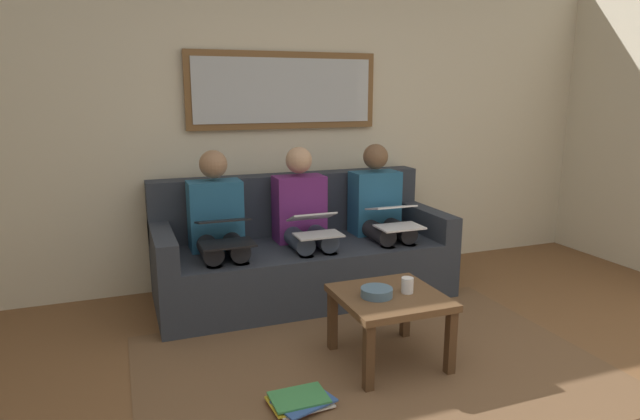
# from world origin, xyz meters

# --- Properties ---
(wall_rear) EXTENTS (6.00, 0.12, 2.60)m
(wall_rear) POSITION_xyz_m (0.00, -2.60, 1.30)
(wall_rear) COLOR beige
(wall_rear) RESTS_ON ground_plane
(area_rug) EXTENTS (2.60, 1.80, 0.01)m
(area_rug) POSITION_xyz_m (0.00, -0.85, 0.00)
(area_rug) COLOR brown
(area_rug) RESTS_ON ground_plane
(couch) EXTENTS (2.20, 0.90, 0.90)m
(couch) POSITION_xyz_m (0.00, -2.12, 0.31)
(couch) COLOR #2D333D
(couch) RESTS_ON ground_plane
(framed_mirror) EXTENTS (1.55, 0.05, 0.60)m
(framed_mirror) POSITION_xyz_m (0.00, -2.51, 1.55)
(framed_mirror) COLOR brown
(coffee_table) EXTENTS (0.58, 0.58, 0.41)m
(coffee_table) POSITION_xyz_m (-0.13, -0.90, 0.35)
(coffee_table) COLOR brown
(coffee_table) RESTS_ON ground_plane
(cup) EXTENTS (0.07, 0.07, 0.09)m
(cup) POSITION_xyz_m (-0.23, -0.89, 0.46)
(cup) COLOR silver
(cup) RESTS_ON coffee_table
(bowl) EXTENTS (0.18, 0.18, 0.05)m
(bowl) POSITION_xyz_m (-0.04, -0.90, 0.44)
(bowl) COLOR slate
(bowl) RESTS_ON coffee_table
(person_left) EXTENTS (0.38, 0.58, 1.14)m
(person_left) POSITION_xyz_m (-0.64, -2.05, 0.61)
(person_left) COLOR #235B84
(person_left) RESTS_ON couch
(laptop_white) EXTENTS (0.33, 0.37, 0.15)m
(laptop_white) POSITION_xyz_m (-0.64, -1.81, 0.63)
(laptop_white) COLOR white
(person_middle) EXTENTS (0.38, 0.58, 1.14)m
(person_middle) POSITION_xyz_m (0.00, -2.05, 0.61)
(person_middle) COLOR #66236B
(person_middle) RESTS_ON couch
(laptop_silver) EXTENTS (0.32, 0.34, 0.15)m
(laptop_silver) POSITION_xyz_m (0.00, -1.81, 0.62)
(laptop_silver) COLOR silver
(person_right) EXTENTS (0.38, 0.58, 1.14)m
(person_right) POSITION_xyz_m (0.64, -2.05, 0.61)
(person_right) COLOR #235B84
(person_right) RESTS_ON couch
(laptop_black) EXTENTS (0.35, 0.38, 0.16)m
(laptop_black) POSITION_xyz_m (0.64, -1.81, 0.64)
(laptop_black) COLOR black
(magazine_stack) EXTENTS (0.34, 0.29, 0.05)m
(magazine_stack) POSITION_xyz_m (0.51, -0.63, 0.03)
(magazine_stack) COLOR red
(magazine_stack) RESTS_ON ground_plane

